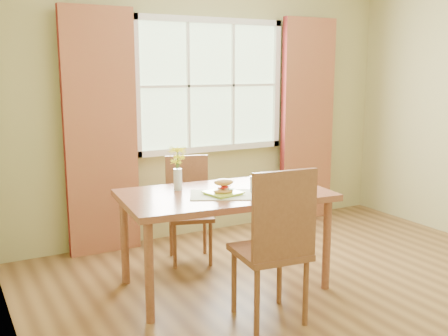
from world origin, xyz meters
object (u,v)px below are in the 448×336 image
(dining_table, at_px, (224,202))
(chair_far, at_px, (189,204))
(croissant_sandwich, at_px, (224,186))
(water_glass, at_px, (256,185))
(chair_near, at_px, (276,241))
(flower_vase, at_px, (178,164))

(dining_table, bearing_deg, chair_far, 93.45)
(croissant_sandwich, bearing_deg, water_glass, 8.46)
(chair_far, bearing_deg, dining_table, -74.51)
(dining_table, xyz_separation_m, chair_near, (-0.01, -0.71, -0.09))
(dining_table, distance_m, flower_vase, 0.46)
(chair_near, xyz_separation_m, water_glass, (0.20, 0.58, 0.23))
(chair_near, bearing_deg, dining_table, 95.30)
(dining_table, height_order, flower_vase, flower_vase)
(croissant_sandwich, xyz_separation_m, flower_vase, (-0.21, 0.34, 0.13))
(chair_near, height_order, chair_far, chair_near)
(flower_vase, bearing_deg, dining_table, -39.32)
(chair_near, xyz_separation_m, chair_far, (0.03, 1.41, -0.08))
(flower_vase, bearing_deg, croissant_sandwich, -57.74)
(dining_table, bearing_deg, chair_near, -85.39)
(chair_far, xyz_separation_m, croissant_sandwich, (-0.09, -0.80, 0.33))
(croissant_sandwich, distance_m, water_glass, 0.26)
(dining_table, distance_m, chair_near, 0.72)
(water_glass, bearing_deg, chair_near, -109.35)
(dining_table, height_order, chair_near, chair_near)
(chair_far, height_order, water_glass, chair_far)
(chair_far, bearing_deg, flower_vase, -105.74)
(chair_far, relative_size, croissant_sandwich, 5.33)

